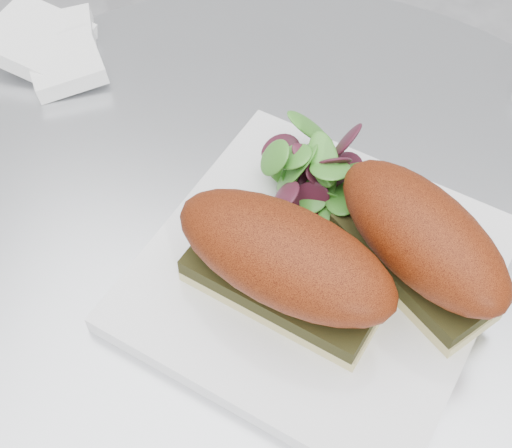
# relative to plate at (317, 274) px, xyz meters

# --- Properties ---
(table) EXTENTS (0.70, 0.70, 0.73)m
(table) POSITION_rel_plate_xyz_m (-0.04, 0.02, -0.25)
(table) COLOR silver
(table) RESTS_ON ground
(plate) EXTENTS (0.30, 0.30, 0.02)m
(plate) POSITION_rel_plate_xyz_m (0.00, 0.00, 0.00)
(plate) COLOR white
(plate) RESTS_ON table
(sandwich_left) EXTENTS (0.18, 0.11, 0.08)m
(sandwich_left) POSITION_rel_plate_xyz_m (-0.02, -0.03, 0.05)
(sandwich_left) COLOR #DBCC88
(sandwich_left) RESTS_ON plate
(sandwich_right) EXTENTS (0.16, 0.15, 0.08)m
(sandwich_right) POSITION_rel_plate_xyz_m (0.07, 0.01, 0.05)
(sandwich_right) COLOR #DBCC88
(sandwich_right) RESTS_ON plate
(salad) EXTENTS (0.10, 0.10, 0.05)m
(salad) POSITION_rel_plate_xyz_m (-0.02, 0.07, 0.03)
(salad) COLOR green
(salad) RESTS_ON plate
(napkin) EXTENTS (0.15, 0.15, 0.02)m
(napkin) POSITION_rel_plate_xyz_m (-0.31, 0.17, 0.00)
(napkin) COLOR white
(napkin) RESTS_ON table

